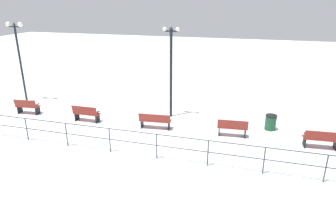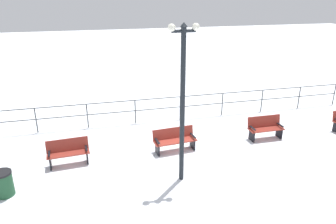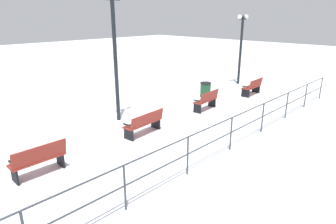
{
  "view_description": "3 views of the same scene",
  "coord_description": "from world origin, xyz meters",
  "px_view_note": "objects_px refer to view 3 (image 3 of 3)",
  "views": [
    {
      "loc": [
        -14.01,
        -4.71,
        6.37
      ],
      "look_at": [
        -0.73,
        -0.89,
        1.25
      ],
      "focal_mm": 32.81,
      "sensor_mm": 36.0,
      "label": 1
    },
    {
      "loc": [
        10.54,
        -2.9,
        5.87
      ],
      "look_at": [
        -1.51,
        0.09,
        1.04
      ],
      "focal_mm": 33.97,
      "sensor_mm": 36.0,
      "label": 2
    },
    {
      "loc": [
        -7.68,
        6.61,
        4.22
      ],
      "look_at": [
        -1.55,
        0.27,
        1.28
      ],
      "focal_mm": 31.26,
      "sensor_mm": 36.0,
      "label": 3
    }
  ],
  "objects_px": {
    "bench_fourth": "(39,159)",
    "trash_bin": "(205,90)",
    "bench_second": "(207,100)",
    "bench_third": "(144,123)",
    "bench_nearest": "(253,87)",
    "lamppost_near": "(241,40)",
    "lamppost_middle": "(115,48)"
  },
  "relations": [
    {
      "from": "bench_second",
      "to": "lamppost_near",
      "type": "height_order",
      "value": "lamppost_near"
    },
    {
      "from": "bench_second",
      "to": "lamppost_middle",
      "type": "height_order",
      "value": "lamppost_middle"
    },
    {
      "from": "lamppost_near",
      "to": "lamppost_middle",
      "type": "bearing_deg",
      "value": 90.0
    },
    {
      "from": "bench_second",
      "to": "trash_bin",
      "type": "xyz_separation_m",
      "value": [
        1.43,
        -1.82,
        -0.08
      ]
    },
    {
      "from": "bench_nearest",
      "to": "lamppost_middle",
      "type": "distance_m",
      "value": 8.23
    },
    {
      "from": "lamppost_near",
      "to": "lamppost_middle",
      "type": "relative_size",
      "value": 0.84
    },
    {
      "from": "bench_second",
      "to": "trash_bin",
      "type": "relative_size",
      "value": 1.87
    },
    {
      "from": "lamppost_near",
      "to": "bench_second",
      "type": "bearing_deg",
      "value": 107.62
    },
    {
      "from": "bench_second",
      "to": "bench_third",
      "type": "height_order",
      "value": "bench_second"
    },
    {
      "from": "lamppost_middle",
      "to": "trash_bin",
      "type": "height_order",
      "value": "lamppost_middle"
    },
    {
      "from": "bench_third",
      "to": "lamppost_middle",
      "type": "height_order",
      "value": "lamppost_middle"
    },
    {
      "from": "bench_nearest",
      "to": "bench_second",
      "type": "xyz_separation_m",
      "value": [
        0.19,
        3.93,
        0.01
      ]
    },
    {
      "from": "bench_second",
      "to": "lamppost_middle",
      "type": "relative_size",
      "value": 0.3
    },
    {
      "from": "bench_third",
      "to": "bench_fourth",
      "type": "height_order",
      "value": "bench_fourth"
    },
    {
      "from": "bench_second",
      "to": "trash_bin",
      "type": "distance_m",
      "value": 2.32
    },
    {
      "from": "lamppost_middle",
      "to": "trash_bin",
      "type": "xyz_separation_m",
      "value": [
        -0.43,
        -5.45,
        -2.59
      ]
    },
    {
      "from": "bench_nearest",
      "to": "bench_second",
      "type": "distance_m",
      "value": 3.93
    },
    {
      "from": "bench_second",
      "to": "bench_third",
      "type": "xyz_separation_m",
      "value": [
        -0.11,
        3.93,
        -0.03
      ]
    },
    {
      "from": "bench_nearest",
      "to": "lamppost_near",
      "type": "distance_m",
      "value": 3.63
    },
    {
      "from": "bench_nearest",
      "to": "lamppost_middle",
      "type": "height_order",
      "value": "lamppost_middle"
    },
    {
      "from": "bench_second",
      "to": "bench_third",
      "type": "relative_size",
      "value": 0.88
    },
    {
      "from": "bench_fourth",
      "to": "trash_bin",
      "type": "height_order",
      "value": "bench_fourth"
    },
    {
      "from": "bench_nearest",
      "to": "lamppost_near",
      "type": "xyz_separation_m",
      "value": [
        2.06,
        -1.94,
        2.28
      ]
    },
    {
      "from": "bench_nearest",
      "to": "lamppost_near",
      "type": "bearing_deg",
      "value": -46.98
    },
    {
      "from": "bench_fourth",
      "to": "trash_bin",
      "type": "distance_m",
      "value": 9.83
    },
    {
      "from": "bench_second",
      "to": "trash_bin",
      "type": "bearing_deg",
      "value": -56.29
    },
    {
      "from": "trash_bin",
      "to": "bench_third",
      "type": "bearing_deg",
      "value": 105.05
    },
    {
      "from": "bench_second",
      "to": "lamppost_near",
      "type": "relative_size",
      "value": 0.35
    },
    {
      "from": "bench_nearest",
      "to": "trash_bin",
      "type": "distance_m",
      "value": 2.66
    },
    {
      "from": "bench_nearest",
      "to": "bench_fourth",
      "type": "xyz_separation_m",
      "value": [
        -0.04,
        11.79,
        0.01
      ]
    },
    {
      "from": "bench_fourth",
      "to": "lamppost_middle",
      "type": "xyz_separation_m",
      "value": [
        2.09,
        -4.24,
        2.51
      ]
    },
    {
      "from": "bench_nearest",
      "to": "bench_third",
      "type": "height_order",
      "value": "bench_nearest"
    }
  ]
}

